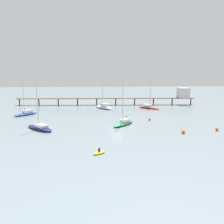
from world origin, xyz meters
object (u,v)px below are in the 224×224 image
mooring_buoy_near (217,129)px  mooring_buoy_inner (126,116)px  pier (149,95)px  sailboat_navy (40,127)px  sailboat_blue (26,113)px  mooring_buoy_mid (150,119)px  mooring_buoy_far (183,132)px  sailboat_white (104,107)px  sailboat_red (149,107)px  sailboat_green (124,122)px  dinghy_yellow (99,152)px

mooring_buoy_near → mooring_buoy_inner: 26.72m
pier → sailboat_navy: bearing=-132.1°
sailboat_navy → sailboat_blue: sailboat_navy is taller
mooring_buoy_mid → mooring_buoy_far: size_ratio=0.77×
sailboat_white → sailboat_blue: size_ratio=1.05×
pier → mooring_buoy_inner: bearing=-117.2°
pier → mooring_buoy_inner: 31.93m
pier → mooring_buoy_far: (-4.73, -48.86, -3.77)m
mooring_buoy_far → sailboat_white: bearing=112.2°
sailboat_red → mooring_buoy_mid: (-5.61, -22.64, -0.40)m
sailboat_green → mooring_buoy_mid: bearing=32.3°
pier → mooring_buoy_far: size_ratio=92.22×
pier → sailboat_blue: bearing=-155.1°
mooring_buoy_mid → sailboat_white: bearing=116.7°
mooring_buoy_near → mooring_buoy_far: size_ratio=0.90×
sailboat_green → mooring_buoy_inner: size_ratio=24.62×
sailboat_white → mooring_buoy_far: size_ratio=14.49×
sailboat_red → mooring_buoy_mid: size_ratio=18.73×
sailboat_green → sailboat_navy: 21.22m
sailboat_green → sailboat_blue: size_ratio=1.09×
mooring_buoy_near → mooring_buoy_far: (-8.99, -1.65, 0.04)m
pier → dinghy_yellow: 64.82m
sailboat_blue → sailboat_red: sailboat_red is taller
pier → dinghy_yellow: (-24.19, -60.01, -3.98)m
mooring_buoy_far → sailboat_navy: bearing=168.4°
sailboat_green → sailboat_blue: (-30.02, 17.36, 0.01)m
sailboat_blue → pier: bearing=24.9°
sailboat_blue → dinghy_yellow: 44.46m
dinghy_yellow → mooring_buoy_near: bearing=24.2°
mooring_buoy_mid → mooring_buoy_near: 18.49m
mooring_buoy_far → sailboat_blue: bearing=147.4°
mooring_buoy_mid → mooring_buoy_far: bearing=-75.8°
sailboat_green → dinghy_yellow: sailboat_green is taller
sailboat_blue → mooring_buoy_far: 50.15m
pier → sailboat_navy: (-37.99, -42.03, -3.57)m
sailboat_navy → mooring_buoy_far: (33.26, -6.82, -0.21)m
mooring_buoy_inner → mooring_buoy_far: 22.87m
sailboat_green → mooring_buoy_inner: bearing=77.4°
pier → mooring_buoy_near: size_ratio=103.02×
sailboat_green → mooring_buoy_inner: 11.31m
sailboat_red → mooring_buoy_mid: 23.33m
sailboat_navy → sailboat_red: 46.69m
sailboat_white → mooring_buoy_far: 42.24m
sailboat_white → sailboat_red: (17.75, -1.47, -0.11)m
mooring_buoy_inner → mooring_buoy_far: mooring_buoy_far is taller
sailboat_red → mooring_buoy_inner: bearing=-124.3°
mooring_buoy_inner → sailboat_green: bearing=-102.6°
dinghy_yellow → mooring_buoy_far: size_ratio=2.96×
mooring_buoy_far → mooring_buoy_near: bearing=10.4°
pier → sailboat_green: 42.85m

